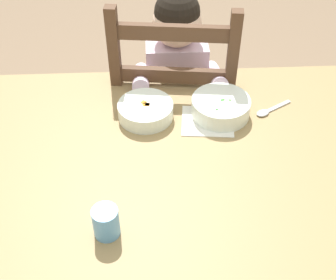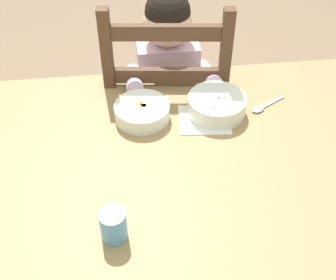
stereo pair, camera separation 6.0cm
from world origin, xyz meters
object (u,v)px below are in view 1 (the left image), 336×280
Objects in this scene: bowl_of_peas at (221,107)px; drinking_cup at (106,222)px; dining_chair at (174,113)px; spoon at (268,111)px; dining_table at (150,191)px; child_figure at (177,78)px; bowl_of_carrots at (146,110)px.

bowl_of_peas is 0.54m from drinking_cup.
dining_chair is 0.47m from spoon.
dining_chair is at bearing 112.35° from bowl_of_peas.
dining_chair reaches higher than bowl_of_peas.
drinking_cup is at bearing -127.56° from bowl_of_peas.
spoon is at bearing 32.26° from dining_table.
dining_table is 19.13× the size of drinking_cup.
child_figure is 0.76m from drinking_cup.
dining_table is 0.54m from child_figure.
spoon is at bearing -47.21° from child_figure.
bowl_of_carrots is at bearing 91.50° from dining_table.
dining_table is 1.62× the size of child_figure.
dining_table is 0.34m from bowl_of_peas.
dining_chair is 5.41× the size of bowl_of_peas.
bowl_of_carrots is at bearing -111.63° from child_figure.
bowl_of_peas is at bearing 52.44° from drinking_cup.
dining_table is at bearing -147.74° from spoon.
dining_chair is 0.80m from drinking_cup.
drinking_cup reaches higher than bowl_of_carrots.
dining_chair is at bearing 132.95° from spoon.
bowl_of_carrots is 1.33× the size of spoon.
dining_table is 9.20× the size of bowl_of_carrots.
dining_table is at bearing -134.00° from bowl_of_peas.
child_figure is 5.33× the size of bowl_of_peas.
dining_chair is 0.42m from bowl_of_peas.
drinking_cup is at bearing -105.94° from dining_chair.
bowl_of_carrots is at bearing 179.99° from bowl_of_peas.
child_figure is 0.40m from spoon.
spoon is (0.27, -0.29, 0.24)m from dining_chair.
bowl_of_peas is 0.23m from bowl_of_carrots.
bowl_of_peas is 0.15m from spoon.
bowl_of_peas is at bearing 46.00° from dining_table.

